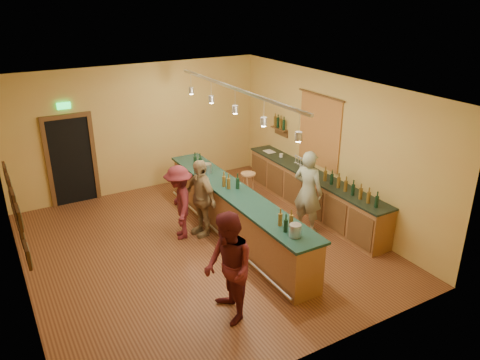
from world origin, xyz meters
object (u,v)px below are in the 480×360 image
bartender (308,192)px  customer_a (228,268)px  back_counter (313,192)px  tasting_bar (236,211)px  customer_c (179,203)px  customer_b (201,198)px  bar_stool (248,179)px

bartender → customer_a: 3.34m
back_counter → bartender: bartender is taller
tasting_bar → customer_c: bearing=148.7°
customer_a → customer_b: customer_a is taller
customer_a → bar_stool: 4.40m
customer_a → bar_stool: (2.50, 3.60, -0.31)m
bartender → bar_stool: size_ratio=2.42×
customer_b → customer_c: (-0.44, 0.10, -0.05)m
back_counter → customer_a: (-3.52, -2.38, 0.42)m
customer_a → customer_c: size_ratio=1.15×
back_counter → tasting_bar: (-2.16, -0.18, 0.12)m
bartender → customer_a: (-2.85, -1.73, 0.01)m
bartender → customer_b: 2.26m
back_counter → customer_b: customer_b is taller
back_counter → customer_a: size_ratio=2.50×
bar_stool → back_counter: bearing=-50.1°
customer_b → bar_stool: bearing=109.7°
customer_a → tasting_bar: bearing=157.0°
tasting_bar → bartender: size_ratio=2.83×
customer_b → customer_c: bearing=-111.2°
customer_c → bar_stool: size_ratio=2.13×
bartender → customer_c: bearing=42.9°
customer_a → bar_stool: bearing=154.0°
bar_stool → tasting_bar: bearing=-129.1°
bartender → customer_c: (-2.48, 1.07, -0.11)m
customer_b → customer_a: bearing=-25.2°
tasting_bar → bar_stool: tasting_bar is taller
back_counter → customer_b: (-2.71, 0.32, 0.35)m
tasting_bar → customer_b: size_ratio=3.05×
back_counter → tasting_bar: tasting_bar is taller
bartender → tasting_bar: bearing=48.7°
back_counter → customer_c: bearing=172.4°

